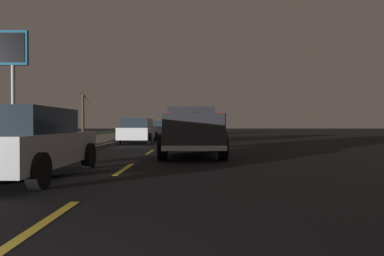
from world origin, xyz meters
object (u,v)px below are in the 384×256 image
object	(u,v)px
sedan_white	(138,131)
gas_price_sign	(13,58)
sedan_blue	(191,130)
pickup_truck	(191,130)
sedan_black	(158,128)
sedan_silver	(27,142)
bare_tree_far	(83,114)

from	to	relation	value
sedan_white	gas_price_sign	distance (m)	9.26
sedan_blue	gas_price_sign	size ratio (longest dim) A/B	0.62
sedan_blue	pickup_truck	bearing A→B (deg)	-179.77
sedan_black	sedan_silver	bearing A→B (deg)	-179.93
pickup_truck	sedan_black	xyz separation A→B (m)	(24.72, 3.66, -0.20)
gas_price_sign	sedan_silver	bearing A→B (deg)	-151.92
sedan_silver	sedan_white	bearing A→B (deg)	-1.30
bare_tree_far	sedan_silver	bearing A→B (deg)	-164.93
sedan_black	bare_tree_far	distance (m)	8.03
pickup_truck	sedan_silver	bearing A→B (deg)	147.20
sedan_silver	sedan_black	world-z (taller)	same
sedan_white	sedan_blue	bearing A→B (deg)	-61.82
sedan_black	gas_price_sign	size ratio (longest dim) A/B	0.62
sedan_white	gas_price_sign	bearing A→B (deg)	86.28
sedan_black	bare_tree_far	bearing A→B (deg)	99.82
sedan_blue	sedan_white	world-z (taller)	same
sedan_silver	sedan_black	xyz separation A→B (m)	(30.34, 0.03, 0.00)
sedan_silver	sedan_black	size ratio (longest dim) A/B	1.00
gas_price_sign	bare_tree_far	world-z (taller)	gas_price_sign
sedan_black	bare_tree_far	xyz separation A→B (m)	(-1.34, 7.77, 1.52)
sedan_black	sedan_white	size ratio (longest dim) A/B	1.00
gas_price_sign	bare_tree_far	distance (m)	14.87
bare_tree_far	sedan_blue	bearing A→B (deg)	-139.47
gas_price_sign	sedan_blue	bearing A→B (deg)	-83.79
sedan_blue	bare_tree_far	world-z (taller)	bare_tree_far
sedan_black	sedan_blue	world-z (taller)	same
sedan_blue	sedan_silver	bearing A→B (deg)	167.13
sedan_black	sedan_blue	distance (m)	15.11
pickup_truck	sedan_silver	xyz separation A→B (m)	(-5.62, 3.62, -0.20)
sedan_blue	gas_price_sign	xyz separation A→B (m)	(-1.23, 11.29, 4.59)
sedan_silver	gas_price_sign	distance (m)	17.01
sedan_silver	sedan_blue	size ratio (longest dim) A/B	1.00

